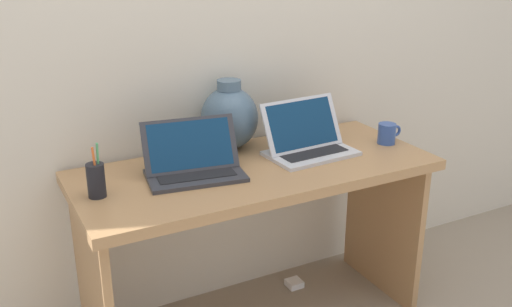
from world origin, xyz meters
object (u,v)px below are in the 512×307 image
Objects in this scene: pen_cup at (96,180)px; laptop_left at (193,161)px; green_vase at (229,117)px; coffee_mug at (387,133)px; power_brick at (294,283)px; laptop_right at (306,139)px.

laptop_left is at bearing 4.61° from pen_cup.
pen_cup is (-0.60, -0.23, -0.07)m from green_vase.
laptop_left is 0.36m from pen_cup.
laptop_left is 3.37× the size of coffee_mug.
laptop_left is at bearing -165.52° from power_brick.
coffee_mug is 1.21m from pen_cup.
coffee_mug is (0.85, -0.06, -0.01)m from laptop_left.
laptop_left reaches higher than power_brick.
laptop_left reaches higher than coffee_mug.
coffee_mug is at bearing -1.41° from pen_cup.
laptop_left is 1.32× the size of green_vase.
green_vase is (-0.25, 0.20, 0.07)m from laptop_right.
coffee_mug is (0.36, -0.06, -0.01)m from laptop_right.
laptop_left is 5.37× the size of power_brick.
laptop_left is 0.94m from power_brick.
laptop_right reaches higher than coffee_mug.
coffee_mug is 1.59× the size of power_brick.
power_brick is at bearing 14.48° from laptop_left.
pen_cup reaches higher than power_brick.
laptop_left is 1.05× the size of laptop_right.
pen_cup reaches higher than coffee_mug.
pen_cup is at bearing -175.39° from laptop_left.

